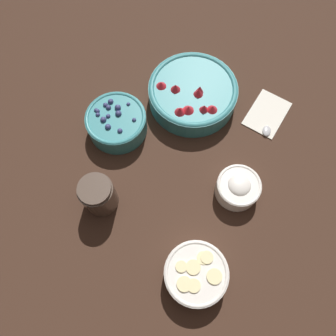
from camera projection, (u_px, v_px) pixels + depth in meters
ground_plane at (198, 146)px, 0.85m from camera, size 4.00×4.00×0.00m
bowl_strawberries at (193, 93)px, 0.87m from camera, size 0.24×0.24×0.08m
bowl_blueberries at (116, 122)px, 0.84m from camera, size 0.15×0.15×0.07m
bowl_bananas at (196, 274)px, 0.70m from camera, size 0.14×0.14×0.06m
bowl_cream at (238, 187)px, 0.78m from camera, size 0.10×0.10×0.06m
jar_chocolate at (99, 195)px, 0.75m from camera, size 0.08×0.08×0.10m
napkin at (267, 113)px, 0.88m from camera, size 0.13×0.09×0.01m
spoon at (267, 123)px, 0.87m from camera, size 0.13×0.06×0.01m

